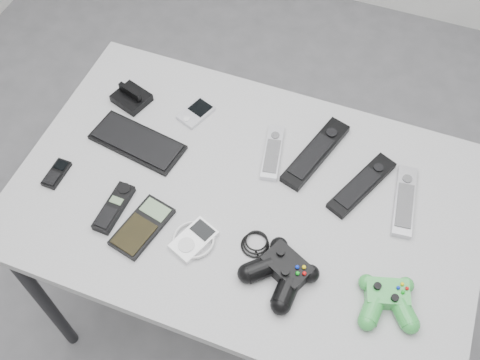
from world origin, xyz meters
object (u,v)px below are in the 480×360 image
(remote_silver_a, at_px, (273,152))
(mobile_phone, at_px, (56,174))
(pda, at_px, (196,113))
(controller_black, at_px, (282,271))
(remote_black_a, at_px, (316,153))
(mp3_player, at_px, (194,240))
(pda_keyboard, at_px, (137,142))
(calculator, at_px, (142,227))
(remote_silver_b, at_px, (405,201))
(cordless_handset, at_px, (114,208))
(controller_green, at_px, (388,299))
(desk, at_px, (246,209))
(remote_black_b, at_px, (362,185))

(remote_silver_a, bearing_deg, mobile_phone, -163.66)
(pda, bearing_deg, controller_black, -24.46)
(remote_black_a, relative_size, mp3_player, 2.29)
(pda, bearing_deg, mp3_player, -46.94)
(pda_keyboard, distance_m, calculator, 0.26)
(remote_silver_b, distance_m, calculator, 0.65)
(remote_silver_a, height_order, mp3_player, same)
(remote_silver_a, xyz_separation_m, remote_silver_b, (0.35, -0.03, 0.00))
(pda_keyboard, height_order, calculator, same)
(mp3_player, bearing_deg, pda_keyboard, 161.61)
(remote_silver_a, height_order, cordless_handset, cordless_handset)
(pda_keyboard, relative_size, remote_black_a, 1.01)
(pda, height_order, remote_black_a, remote_black_a)
(remote_silver_b, bearing_deg, remote_black_a, 159.13)
(controller_black, bearing_deg, mp3_player, -157.37)
(controller_green, bearing_deg, remote_black_a, 111.66)
(remote_silver_a, xyz_separation_m, mp3_player, (-0.09, -0.31, 0.00))
(controller_black, bearing_deg, remote_black_a, 118.79)
(calculator, height_order, controller_black, controller_black)
(desk, xyz_separation_m, cordless_handset, (-0.29, -0.15, 0.08))
(remote_silver_b, relative_size, cordless_handset, 1.45)
(desk, relative_size, mobile_phone, 13.45)
(remote_black_b, height_order, mp3_player, remote_black_b)
(remote_black_a, height_order, cordless_handset, remote_black_a)
(remote_silver_b, bearing_deg, remote_silver_a, 169.05)
(remote_silver_a, bearing_deg, controller_black, -78.95)
(mp3_player, height_order, controller_green, controller_green)
(remote_silver_a, relative_size, remote_black_a, 0.69)
(mobile_phone, relative_size, cordless_handset, 0.62)
(cordless_handset, bearing_deg, remote_black_b, 28.82)
(remote_silver_a, relative_size, mp3_player, 1.58)
(calculator, height_order, controller_green, controller_green)
(remote_black_b, height_order, mobile_phone, remote_black_b)
(mobile_phone, xyz_separation_m, calculator, (0.28, -0.06, 0.00))
(cordless_handset, bearing_deg, calculator, -12.36)
(remote_black_b, relative_size, controller_black, 0.86)
(remote_silver_b, relative_size, mp3_player, 1.89)
(calculator, distance_m, controller_black, 0.35)
(remote_silver_b, relative_size, controller_green, 1.44)
(remote_silver_b, relative_size, controller_black, 0.80)
(remote_black_a, bearing_deg, controller_green, -35.24)
(desk, xyz_separation_m, pda, (-0.22, 0.20, 0.08))
(desk, bearing_deg, mobile_phone, -166.49)
(remote_black_a, relative_size, mobile_phone, 2.87)
(pda_keyboard, xyz_separation_m, calculator, (0.13, -0.23, 0.00))
(remote_silver_a, relative_size, remote_black_b, 0.78)
(calculator, bearing_deg, controller_green, 14.60)
(controller_green, bearing_deg, remote_black_b, 97.57)
(desk, bearing_deg, controller_black, -49.09)
(pda, distance_m, remote_silver_a, 0.25)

